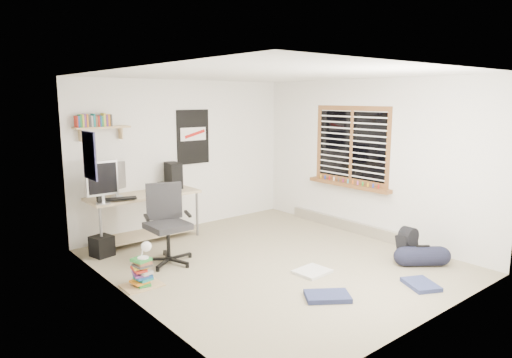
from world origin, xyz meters
TOP-DOWN VIEW (x-y plane):
  - floor at (0.00, 0.00)m, footprint 4.00×4.50m
  - ceiling at (0.00, 0.00)m, footprint 4.00×4.50m
  - back_wall at (0.00, 2.25)m, footprint 4.00×0.01m
  - left_wall at (-2.00, 0.00)m, footprint 0.01×4.50m
  - right_wall at (2.00, 0.00)m, footprint 0.01×4.50m
  - desk at (-0.93, 2.00)m, footprint 1.85×1.29m
  - monitor_left at (-1.66, 1.69)m, footprint 0.44×0.12m
  - monitor_right at (-1.35, 1.96)m, footprint 0.37×0.24m
  - pc_tower at (-0.38, 2.00)m, footprint 0.25×0.41m
  - keyboard at (-1.39, 1.71)m, footprint 0.45×0.27m
  - speaker_left at (-1.68, 1.73)m, footprint 0.11×0.11m
  - speaker_right at (-0.76, 1.69)m, footprint 0.11×0.11m
  - office_chair at (-1.12, 0.86)m, footprint 0.89×0.89m
  - wall_shelf at (-1.45, 2.14)m, footprint 0.80×0.22m
  - poster_back_wall at (0.15, 2.23)m, footprint 0.62×0.03m
  - poster_left_wall at (-1.99, 1.20)m, footprint 0.02×0.42m
  - window at (1.95, 0.30)m, footprint 0.10×1.50m
  - baseboard_heater at (1.96, 0.30)m, footprint 0.08×2.50m
  - backpack at (1.42, -1.16)m, footprint 0.28×0.22m
  - duffel_bag at (1.43, -1.38)m, footprint 0.36×0.36m
  - tshirt at (0.11, -0.63)m, footprint 0.44×0.38m
  - jeans_a at (-0.31, -1.27)m, footprint 0.58×0.54m
  - jeans_b at (0.79, -1.75)m, footprint 0.47×0.51m
  - book_stack at (-1.75, 0.37)m, footprint 0.42×0.35m
  - desk_lamp at (-1.73, 0.35)m, footprint 0.16×0.23m
  - subwoofer at (-1.72, 1.70)m, footprint 0.32×0.32m

SIDE VIEW (x-z plane):
  - floor at x=0.00m, z-range -0.01..0.00m
  - tshirt at x=0.11m, z-range 0.00..0.04m
  - jeans_b at x=0.79m, z-range 0.00..0.05m
  - jeans_a at x=-0.31m, z-range 0.00..0.06m
  - baseboard_heater at x=1.96m, z-range 0.00..0.18m
  - duffel_bag at x=1.43m, z-range -0.12..0.40m
  - subwoofer at x=-1.72m, z-range -0.01..0.29m
  - book_stack at x=-1.75m, z-range 0.01..0.29m
  - backpack at x=1.42m, z-range 0.02..0.38m
  - desk at x=-0.93m, z-range -0.02..0.75m
  - desk_lamp at x=-1.73m, z-range 0.27..0.49m
  - office_chair at x=-1.12m, z-range -0.05..1.03m
  - keyboard at x=-1.39m, z-range 0.77..0.79m
  - speaker_right at x=-0.76m, z-range 0.77..0.95m
  - speaker_left at x=-1.68m, z-range 0.77..0.97m
  - pc_tower at x=-0.38m, z-range 0.77..1.18m
  - monitor_right at x=-1.35m, z-range 0.77..1.18m
  - monitor_left at x=-1.66m, z-range 0.77..1.26m
  - back_wall at x=0.00m, z-range 0.00..2.50m
  - left_wall at x=-2.00m, z-range 0.00..2.50m
  - right_wall at x=2.00m, z-range 0.00..2.50m
  - window at x=1.95m, z-range 0.82..2.08m
  - poster_left_wall at x=-1.99m, z-range 1.20..1.80m
  - poster_back_wall at x=0.15m, z-range 1.09..2.01m
  - wall_shelf at x=-1.45m, z-range 1.66..1.90m
  - ceiling at x=0.00m, z-range 2.50..2.51m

